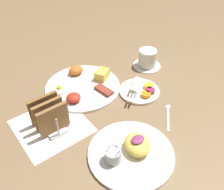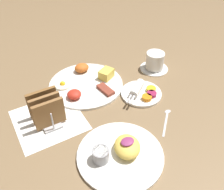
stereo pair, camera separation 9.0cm
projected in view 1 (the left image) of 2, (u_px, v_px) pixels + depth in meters
The scene contains 8 objects.
ground_plane at pixel (104, 111), 0.88m from camera, with size 3.00×3.00×0.00m, color brown.
napkin_flat at pixel (52, 126), 0.82m from camera, with size 0.22×0.22×0.00m.
plate_breakfast at pixel (83, 85), 0.97m from camera, with size 0.29×0.29×0.05m.
plate_condiments at pixel (140, 90), 0.95m from camera, with size 0.17×0.15×0.04m.
plate_foreground at pixel (131, 151), 0.73m from camera, with size 0.25×0.25×0.06m.
toast_rack at pixel (49, 115), 0.79m from camera, with size 0.10×0.12×0.10m.
coffee_cup at pixel (147, 59), 1.07m from camera, with size 0.12×0.12×0.08m.
teaspoon at pixel (168, 112), 0.87m from camera, with size 0.10×0.09×0.01m.
Camera 1 is at (-0.37, -0.52, 0.61)m, focal length 40.00 mm.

